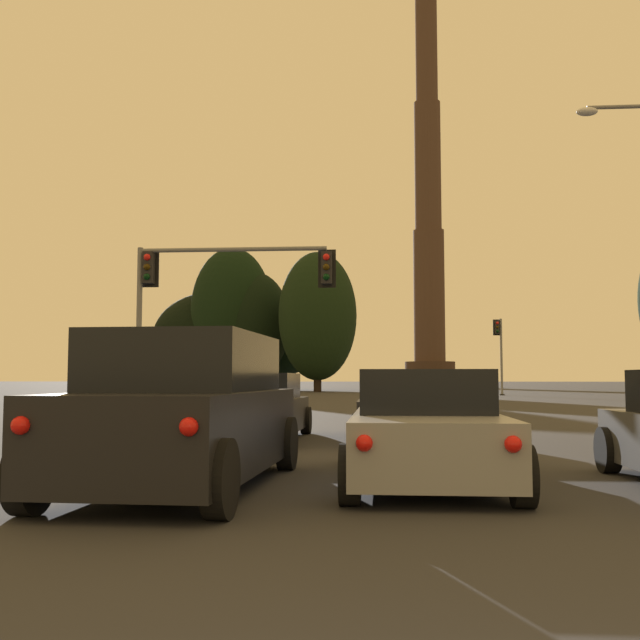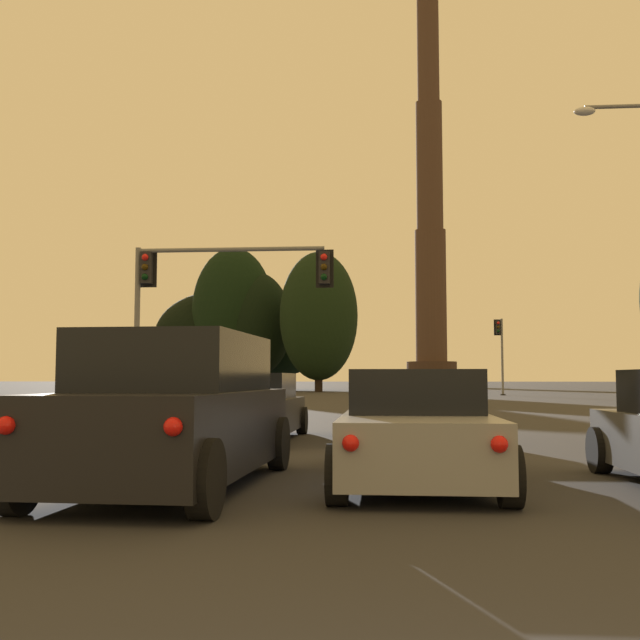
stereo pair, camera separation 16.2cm
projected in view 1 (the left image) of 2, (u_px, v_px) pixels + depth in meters
The scene contains 12 objects.
sedan_center_lane_second at pixel (425, 429), 9.65m from camera, with size 2.01×4.72×1.43m.
sedan_center_lane_front at pixel (401, 408), 16.23m from camera, with size 2.00×4.71×1.43m.
suv_left_lane_second at pixel (185, 413), 9.06m from camera, with size 2.28×4.97×1.86m.
sedan_left_lane_front at pixel (256, 409), 16.01m from camera, with size 2.05×4.73×1.43m.
traffic_light_overhead_left at pixel (206, 285), 24.35m from camera, with size 6.64×0.50×5.61m.
traffic_light_far_right at pixel (499, 345), 58.23m from camera, with size 0.78×0.50×5.96m.
smokestack at pixel (428, 223), 111.90m from camera, with size 7.37×7.37×62.63m.
treeline_far_left at pixel (318, 316), 73.31m from camera, with size 7.67×6.91×13.76m.
treeline_right_mid at pixel (253, 324), 78.77m from camera, with size 7.91×7.12×12.59m.
treeline_far_right at pixel (232, 313), 79.35m from camera, with size 8.73×7.86×15.24m.
treeline_left_mid at pixel (214, 338), 83.24m from camera, with size 13.57×12.22×10.93m.
treeline_center_right at pixel (275, 334), 84.26m from camera, with size 12.91×11.62×11.08m.
Camera 1 is at (-0.64, -1.30, 1.32)m, focal length 42.00 mm.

